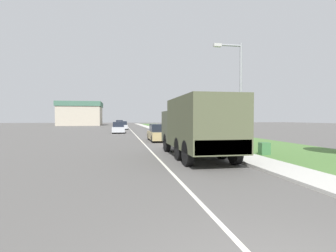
{
  "coord_description": "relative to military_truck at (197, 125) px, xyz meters",
  "views": [
    {
      "loc": [
        -1.96,
        -2.7,
        2.1
      ],
      "look_at": [
        0.83,
        12.44,
        1.65
      ],
      "focal_mm": 28.0,
      "sensor_mm": 36.0,
      "label": 1
    }
  ],
  "objects": [
    {
      "name": "ground_plane",
      "position": [
        -2.08,
        29.31,
        -1.74
      ],
      "size": [
        180.0,
        180.0,
        0.0
      ],
      "primitive_type": "plane",
      "color": "#565451"
    },
    {
      "name": "lane_centre_stripe",
      "position": [
        -2.08,
        29.31,
        -1.74
      ],
      "size": [
        0.12,
        120.0,
        0.0
      ],
      "color": "silver",
      "rests_on": "ground"
    },
    {
      "name": "sidewalk_right",
      "position": [
        2.42,
        29.31,
        -1.68
      ],
      "size": [
        1.8,
        120.0,
        0.12
      ],
      "color": "beige",
      "rests_on": "ground"
    },
    {
      "name": "grass_strip_right",
      "position": [
        6.82,
        29.31,
        -1.73
      ],
      "size": [
        7.0,
        120.0,
        0.02
      ],
      "color": "#4C7538",
      "rests_on": "ground"
    },
    {
      "name": "military_truck",
      "position": [
        0.0,
        0.0,
        0.0
      ],
      "size": [
        2.53,
        7.73,
        3.15
      ],
      "color": "#474C38",
      "rests_on": "ground"
    },
    {
      "name": "car_nearest_ahead",
      "position": [
        -0.37,
        10.81,
        -1.04
      ],
      "size": [
        1.94,
        4.58,
        1.57
      ],
      "color": "tan",
      "rests_on": "ground"
    },
    {
      "name": "car_second_ahead",
      "position": [
        -4.25,
        24.98,
        -1.03
      ],
      "size": [
        1.75,
        4.25,
        1.6
      ],
      "color": "#B7BABF",
      "rests_on": "ground"
    },
    {
      "name": "car_third_ahead",
      "position": [
        -3.54,
        37.72,
        -1.04
      ],
      "size": [
        1.87,
        4.27,
        1.56
      ],
      "color": "#B7BABF",
      "rests_on": "ground"
    },
    {
      "name": "car_fourth_ahead",
      "position": [
        -4.13,
        48.88,
        -0.98
      ],
      "size": [
        1.79,
        4.58,
        1.71
      ],
      "color": "#B7BABF",
      "rests_on": "ground"
    },
    {
      "name": "lamp_post",
      "position": [
        2.44,
        0.4,
        2.12
      ],
      "size": [
        1.69,
        0.24,
        6.19
      ],
      "color": "gray",
      "rests_on": "sidewalk_right"
    },
    {
      "name": "utility_box",
      "position": [
        4.12,
        0.33,
        -1.37
      ],
      "size": [
        0.55,
        0.45,
        0.7
      ],
      "color": "#3D7042",
      "rests_on": "grass_strip_right"
    },
    {
      "name": "building_distant",
      "position": [
        -15.68,
        69.06,
        1.81
      ],
      "size": [
        12.53,
        11.94,
        7.01
      ],
      "color": "#B2A893",
      "rests_on": "ground"
    }
  ]
}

